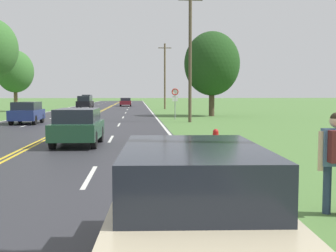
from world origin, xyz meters
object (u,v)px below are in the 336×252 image
(tree_mid_treeline, at_px, (212,64))
(car_champagne_sedan_nearest, at_px, (194,214))
(car_dark_green_hatchback_approaching, at_px, (78,126))
(car_maroon_sedan_receding, at_px, (126,102))
(car_black_suv_mid_far, at_px, (85,102))
(car_white_van_distant, at_px, (87,100))
(traffic_sign, at_px, (175,96))
(car_dark_blue_hatchback_mid_near, at_px, (27,112))
(fire_hydrant, at_px, (216,137))
(tree_far_back, at_px, (15,72))

(tree_mid_treeline, relative_size, car_champagne_sedan_nearest, 1.70)
(car_dark_green_hatchback_approaching, bearing_deg, tree_mid_treeline, 157.99)
(car_champagne_sedan_nearest, xyz_separation_m, car_maroon_sedan_receding, (-2.47, 67.06, -0.05))
(tree_mid_treeline, bearing_deg, car_maroon_sedan_receding, 105.55)
(car_black_suv_mid_far, height_order, car_white_van_distant, car_white_van_distant)
(car_dark_green_hatchback_approaching, bearing_deg, car_maroon_sedan_receding, -179.28)
(traffic_sign, distance_m, car_dark_blue_hatchback_mid_near, 11.70)
(tree_mid_treeline, relative_size, car_maroon_sedan_receding, 1.63)
(car_dark_green_hatchback_approaching, height_order, car_black_suv_mid_far, car_black_suv_mid_far)
(fire_hydrant, distance_m, car_champagne_sedan_nearest, 12.89)
(car_champagne_sedan_nearest, distance_m, car_dark_blue_hatchback_mid_near, 26.95)
(traffic_sign, bearing_deg, car_dark_green_hatchback_approaching, -108.12)
(car_champagne_sedan_nearest, bearing_deg, car_maroon_sedan_receding, -175.22)
(fire_hydrant, distance_m, car_dark_green_hatchback_approaching, 5.70)
(tree_mid_treeline, bearing_deg, car_dark_green_hatchback_approaching, -113.32)
(car_dark_blue_hatchback_mid_near, distance_m, car_white_van_distant, 50.58)
(traffic_sign, xyz_separation_m, car_champagne_sedan_nearest, (-2.53, -29.88, -1.15))
(car_maroon_sedan_receding, xyz_separation_m, car_white_van_distant, (-7.51, 9.13, 0.24))
(car_dark_green_hatchback_approaching, distance_m, car_black_suv_mid_far, 42.02)
(car_black_suv_mid_far, relative_size, car_maroon_sedan_receding, 0.93)
(car_dark_blue_hatchback_mid_near, bearing_deg, car_champagne_sedan_nearest, -161.79)
(car_dark_green_hatchback_approaching, xyz_separation_m, car_maroon_sedan_receding, (0.56, 54.18, -0.07))
(car_champagne_sedan_nearest, relative_size, car_dark_green_hatchback_approaching, 1.27)
(car_dark_blue_hatchback_mid_near, distance_m, car_black_suv_mid_far, 29.00)
(car_dark_green_hatchback_approaching, distance_m, car_maroon_sedan_receding, 54.18)
(tree_far_back, distance_m, car_dark_green_hatchback_approaching, 36.05)
(tree_far_back, xyz_separation_m, car_black_suv_mid_far, (7.18, 7.95, -3.77))
(fire_hydrant, xyz_separation_m, car_champagne_sedan_nearest, (-2.64, -12.61, 0.46))
(car_champagne_sedan_nearest, xyz_separation_m, car_dark_green_hatchback_approaching, (-3.03, 12.88, 0.02))
(car_white_van_distant, bearing_deg, car_black_suv_mid_far, -173.42)
(traffic_sign, bearing_deg, fire_hydrant, -89.64)
(car_dark_green_hatchback_approaching, bearing_deg, fire_hydrant, 88.52)
(tree_far_back, bearing_deg, tree_mid_treeline, -28.78)
(car_champagne_sedan_nearest, height_order, car_black_suv_mid_far, car_black_suv_mid_far)
(traffic_sign, distance_m, car_maroon_sedan_receding, 37.54)
(car_maroon_sedan_receding, bearing_deg, tree_far_back, -31.83)
(car_champagne_sedan_nearest, relative_size, car_white_van_distant, 1.01)
(traffic_sign, relative_size, car_black_suv_mid_far, 0.57)
(fire_hydrant, distance_m, tree_far_back, 38.60)
(tree_mid_treeline, bearing_deg, car_champagne_sedan_nearest, -100.50)
(car_champagne_sedan_nearest, distance_m, car_dark_green_hatchback_approaching, 13.24)
(tree_far_back, relative_size, car_champagne_sedan_nearest, 1.55)
(fire_hydrant, relative_size, tree_far_back, 0.09)
(traffic_sign, xyz_separation_m, tree_mid_treeline, (3.94, 5.05, 2.99))
(car_dark_green_hatchback_approaching, xyz_separation_m, car_white_van_distant, (-6.95, 63.30, 0.16))
(car_dark_blue_hatchback_mid_near, height_order, car_black_suv_mid_far, car_black_suv_mid_far)
(car_dark_green_hatchback_approaching, bearing_deg, car_black_suv_mid_far, -172.22)
(car_black_suv_mid_far, bearing_deg, tree_mid_treeline, -142.89)
(car_dark_blue_hatchback_mid_near, relative_size, car_maroon_sedan_receding, 0.72)
(car_champagne_sedan_nearest, bearing_deg, car_black_suv_mid_far, -169.24)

